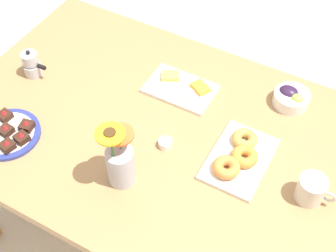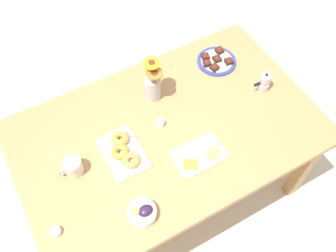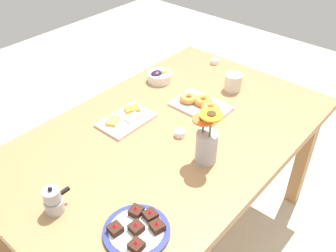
{
  "view_description": "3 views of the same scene",
  "coord_description": "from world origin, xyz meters",
  "px_view_note": "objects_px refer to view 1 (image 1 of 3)",
  "views": [
    {
      "loc": [
        0.51,
        -0.92,
        2.02
      ],
      "look_at": [
        0.0,
        0.0,
        0.78
      ],
      "focal_mm": 50.0,
      "sensor_mm": 36.0,
      "label": 1
    },
    {
      "loc": [
        0.52,
        0.93,
        2.4
      ],
      "look_at": [
        0.0,
        0.0,
        0.78
      ],
      "focal_mm": 40.0,
      "sensor_mm": 36.0,
      "label": 2
    },
    {
      "loc": [
        -1.03,
        -0.89,
        1.8
      ],
      "look_at": [
        0.0,
        0.0,
        0.78
      ],
      "focal_mm": 40.0,
      "sensor_mm": 36.0,
      "label": 3
    }
  ],
  "objects_px": {
    "grape_bowl": "(291,98)",
    "moka_pot": "(32,64)",
    "croissant_platter": "(239,157)",
    "coffee_mug": "(312,189)",
    "dining_table": "(168,148)",
    "dessert_plate": "(8,133)",
    "jam_cup_honey": "(165,143)",
    "flower_vase": "(120,163)",
    "cheese_platter": "(181,88)"
  },
  "relations": [
    {
      "from": "cheese_platter",
      "to": "jam_cup_honey",
      "type": "xyz_separation_m",
      "value": [
        0.08,
        -0.27,
        0.01
      ]
    },
    {
      "from": "grape_bowl",
      "to": "cheese_platter",
      "type": "distance_m",
      "value": 0.41
    },
    {
      "from": "grape_bowl",
      "to": "coffee_mug",
      "type": "bearing_deg",
      "value": -62.44
    },
    {
      "from": "croissant_platter",
      "to": "jam_cup_honey",
      "type": "height_order",
      "value": "croissant_platter"
    },
    {
      "from": "dining_table",
      "to": "dessert_plate",
      "type": "height_order",
      "value": "dessert_plate"
    },
    {
      "from": "coffee_mug",
      "to": "jam_cup_honey",
      "type": "bearing_deg",
      "value": -175.5
    },
    {
      "from": "coffee_mug",
      "to": "moka_pot",
      "type": "bearing_deg",
      "value": 178.7
    },
    {
      "from": "jam_cup_honey",
      "to": "dining_table",
      "type": "bearing_deg",
      "value": 109.53
    },
    {
      "from": "grape_bowl",
      "to": "flower_vase",
      "type": "relative_size",
      "value": 0.52
    },
    {
      "from": "coffee_mug",
      "to": "croissant_platter",
      "type": "relative_size",
      "value": 0.45
    },
    {
      "from": "dining_table",
      "to": "cheese_platter",
      "type": "relative_size",
      "value": 6.15
    },
    {
      "from": "coffee_mug",
      "to": "grape_bowl",
      "type": "height_order",
      "value": "coffee_mug"
    },
    {
      "from": "cheese_platter",
      "to": "flower_vase",
      "type": "relative_size",
      "value": 1.02
    },
    {
      "from": "dessert_plate",
      "to": "moka_pot",
      "type": "relative_size",
      "value": 1.95
    },
    {
      "from": "grape_bowl",
      "to": "jam_cup_honey",
      "type": "relative_size",
      "value": 2.78
    },
    {
      "from": "cheese_platter",
      "to": "grape_bowl",
      "type": "bearing_deg",
      "value": 19.1
    },
    {
      "from": "dining_table",
      "to": "grape_bowl",
      "type": "distance_m",
      "value": 0.49
    },
    {
      "from": "dining_table",
      "to": "moka_pot",
      "type": "bearing_deg",
      "value": 178.98
    },
    {
      "from": "croissant_platter",
      "to": "cheese_platter",
      "type": "bearing_deg",
      "value": 147.97
    },
    {
      "from": "coffee_mug",
      "to": "cheese_platter",
      "type": "relative_size",
      "value": 0.48
    },
    {
      "from": "dessert_plate",
      "to": "croissant_platter",
      "type": "bearing_deg",
      "value": 21.15
    },
    {
      "from": "grape_bowl",
      "to": "croissant_platter",
      "type": "xyz_separation_m",
      "value": [
        -0.06,
        -0.34,
        -0.01
      ]
    },
    {
      "from": "dining_table",
      "to": "dessert_plate",
      "type": "bearing_deg",
      "value": -150.06
    },
    {
      "from": "cheese_platter",
      "to": "moka_pot",
      "type": "height_order",
      "value": "moka_pot"
    },
    {
      "from": "coffee_mug",
      "to": "dessert_plate",
      "type": "relative_size",
      "value": 0.54
    },
    {
      "from": "coffee_mug",
      "to": "dessert_plate",
      "type": "distance_m",
      "value": 1.04
    },
    {
      "from": "dining_table",
      "to": "moka_pot",
      "type": "distance_m",
      "value": 0.63
    },
    {
      "from": "dessert_plate",
      "to": "moka_pot",
      "type": "bearing_deg",
      "value": 112.97
    },
    {
      "from": "jam_cup_honey",
      "to": "grape_bowl",
      "type": "bearing_deg",
      "value": 52.42
    },
    {
      "from": "coffee_mug",
      "to": "flower_vase",
      "type": "distance_m",
      "value": 0.6
    },
    {
      "from": "grape_bowl",
      "to": "moka_pot",
      "type": "relative_size",
      "value": 1.12
    },
    {
      "from": "coffee_mug",
      "to": "grape_bowl",
      "type": "bearing_deg",
      "value": 117.56
    },
    {
      "from": "cheese_platter",
      "to": "dessert_plate",
      "type": "bearing_deg",
      "value": -130.86
    },
    {
      "from": "dessert_plate",
      "to": "moka_pot",
      "type": "height_order",
      "value": "moka_pot"
    },
    {
      "from": "coffee_mug",
      "to": "jam_cup_honey",
      "type": "height_order",
      "value": "coffee_mug"
    },
    {
      "from": "flower_vase",
      "to": "jam_cup_honey",
      "type": "bearing_deg",
      "value": 72.68
    },
    {
      "from": "dining_table",
      "to": "coffee_mug",
      "type": "bearing_deg",
      "value": -1.63
    },
    {
      "from": "croissant_platter",
      "to": "dessert_plate",
      "type": "bearing_deg",
      "value": -158.85
    },
    {
      "from": "dining_table",
      "to": "croissant_platter",
      "type": "distance_m",
      "value": 0.29
    },
    {
      "from": "dessert_plate",
      "to": "flower_vase",
      "type": "xyz_separation_m",
      "value": [
        0.45,
        0.04,
        0.08
      ]
    },
    {
      "from": "croissant_platter",
      "to": "moka_pot",
      "type": "distance_m",
      "value": 0.88
    },
    {
      "from": "cheese_platter",
      "to": "dessert_plate",
      "type": "relative_size",
      "value": 1.12
    },
    {
      "from": "jam_cup_honey",
      "to": "moka_pot",
      "type": "distance_m",
      "value": 0.64
    },
    {
      "from": "jam_cup_honey",
      "to": "flower_vase",
      "type": "bearing_deg",
      "value": -107.32
    },
    {
      "from": "grape_bowl",
      "to": "dining_table",
      "type": "bearing_deg",
      "value": -133.35
    },
    {
      "from": "croissant_platter",
      "to": "jam_cup_honey",
      "type": "bearing_deg",
      "value": -165.37
    },
    {
      "from": "dining_table",
      "to": "croissant_platter",
      "type": "bearing_deg",
      "value": 2.19
    },
    {
      "from": "dining_table",
      "to": "jam_cup_honey",
      "type": "height_order",
      "value": "jam_cup_honey"
    },
    {
      "from": "croissant_platter",
      "to": "moka_pot",
      "type": "relative_size",
      "value": 2.35
    },
    {
      "from": "croissant_platter",
      "to": "jam_cup_honey",
      "type": "relative_size",
      "value": 5.83
    }
  ]
}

